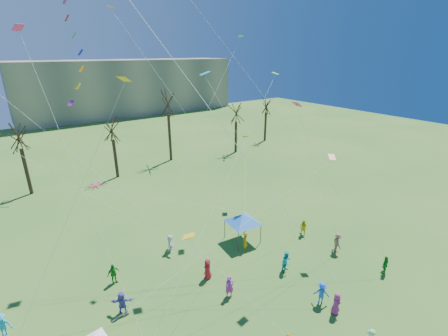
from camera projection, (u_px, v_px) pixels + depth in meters
distant_building at (130, 87)px, 89.86m from camera, size 60.00×14.00×15.00m
bare_tree_row at (108, 128)px, 44.02m from camera, size 68.90×8.70×12.01m
big_box_kite at (82, 15)px, 12.98m from camera, size 6.74×6.29×25.67m
canopy_tent_blue at (243, 218)px, 29.51m from camera, size 3.83×3.83×2.88m
festival_crowd at (212, 292)px, 22.72m from camera, size 27.00×14.92×1.85m
small_kites_aloft at (173, 117)px, 23.24m from camera, size 26.52×17.06×33.06m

